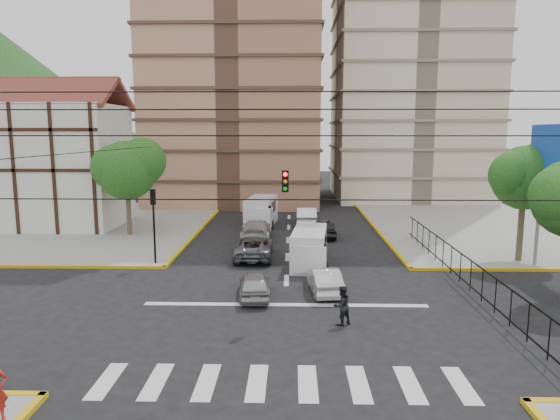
{
  "coord_description": "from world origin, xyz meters",
  "views": [
    {
      "loc": [
        0.29,
        -20.69,
        7.84
      ],
      "look_at": [
        -0.31,
        3.74,
        4.0
      ],
      "focal_mm": 32.0,
      "sensor_mm": 36.0,
      "label": 1
    }
  ],
  "objects_px": {
    "traffic_light_nw": "(154,214)",
    "pedestrian_crosswalk": "(342,305)",
    "car_silver_front_left": "(254,285)",
    "car_white_front_right": "(324,280)",
    "van_right_lane": "(310,249)",
    "van_left_lane": "(261,212)"
  },
  "relations": [
    {
      "from": "car_silver_front_left",
      "to": "pedestrian_crosswalk",
      "type": "height_order",
      "value": "pedestrian_crosswalk"
    },
    {
      "from": "traffic_light_nw",
      "to": "pedestrian_crosswalk",
      "type": "bearing_deg",
      "value": -41.33
    },
    {
      "from": "car_silver_front_left",
      "to": "van_left_lane",
      "type": "bearing_deg",
      "value": -92.97
    },
    {
      "from": "van_left_lane",
      "to": "pedestrian_crosswalk",
      "type": "distance_m",
      "value": 22.25
    },
    {
      "from": "car_silver_front_left",
      "to": "pedestrian_crosswalk",
      "type": "distance_m",
      "value": 5.1
    },
    {
      "from": "traffic_light_nw",
      "to": "car_silver_front_left",
      "type": "relative_size",
      "value": 1.22
    },
    {
      "from": "van_right_lane",
      "to": "car_white_front_right",
      "type": "bearing_deg",
      "value": -77.38
    },
    {
      "from": "van_right_lane",
      "to": "pedestrian_crosswalk",
      "type": "bearing_deg",
      "value": -77.71
    },
    {
      "from": "traffic_light_nw",
      "to": "pedestrian_crosswalk",
      "type": "height_order",
      "value": "traffic_light_nw"
    },
    {
      "from": "traffic_light_nw",
      "to": "pedestrian_crosswalk",
      "type": "distance_m",
      "value": 13.68
    },
    {
      "from": "car_white_front_right",
      "to": "car_silver_front_left",
      "type": "bearing_deg",
      "value": 7.41
    },
    {
      "from": "traffic_light_nw",
      "to": "van_left_lane",
      "type": "height_order",
      "value": "traffic_light_nw"
    },
    {
      "from": "traffic_light_nw",
      "to": "van_right_lane",
      "type": "distance_m",
      "value": 9.35
    },
    {
      "from": "car_silver_front_left",
      "to": "pedestrian_crosswalk",
      "type": "bearing_deg",
      "value": 133.26
    },
    {
      "from": "car_silver_front_left",
      "to": "car_white_front_right",
      "type": "bearing_deg",
      "value": -171.8
    },
    {
      "from": "traffic_light_nw",
      "to": "car_silver_front_left",
      "type": "distance_m",
      "value": 8.75
    },
    {
      "from": "traffic_light_nw",
      "to": "van_right_lane",
      "type": "height_order",
      "value": "traffic_light_nw"
    },
    {
      "from": "car_white_front_right",
      "to": "pedestrian_crosswalk",
      "type": "relative_size",
      "value": 2.33
    },
    {
      "from": "traffic_light_nw",
      "to": "van_right_lane",
      "type": "xyz_separation_m",
      "value": [
        9.12,
        0.04,
        -2.07
      ]
    },
    {
      "from": "traffic_light_nw",
      "to": "van_left_lane",
      "type": "xyz_separation_m",
      "value": [
        5.48,
        12.85,
        -1.97
      ]
    },
    {
      "from": "traffic_light_nw",
      "to": "pedestrian_crosswalk",
      "type": "xyz_separation_m",
      "value": [
        10.13,
        -8.91,
        -2.29
      ]
    },
    {
      "from": "van_right_lane",
      "to": "pedestrian_crosswalk",
      "type": "distance_m",
      "value": 9.01
    }
  ]
}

